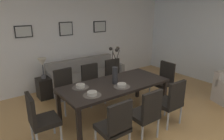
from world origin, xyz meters
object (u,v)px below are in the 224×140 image
dining_chair_far_right (92,82)px  table_lamp (42,64)px  dining_chair_head_west (40,118)px  bowl_far_left (122,85)px  framed_picture_right (100,27)px  framed_picture_center (66,29)px  dining_chair_mid_right (115,76)px  dining_chair_near_right (66,88)px  centerpiece_vase (115,70)px  dining_table (115,86)px  bowl_near_right (80,86)px  dining_chair_near_left (115,125)px  dining_chair_mid_left (171,100)px  dining_chair_far_left (146,112)px  side_table (45,88)px  dining_chair_head_east (164,79)px  framed_picture_left (24,32)px  bowl_near_left (92,93)px

dining_chair_far_right → table_lamp: (-0.85, 0.90, 0.38)m
dining_chair_head_west → bowl_far_left: 1.57m
dining_chair_head_west → framed_picture_right: size_ratio=2.13×
framed_picture_center → dining_chair_mid_right: bearing=-62.2°
dining_chair_near_right → centerpiece_vase: bearing=-52.4°
framed_picture_center → framed_picture_right: framed_picture_center is taller
dining_table → bowl_near_right: bowl_near_right is taller
dining_chair_near_left → dining_chair_mid_left: (1.35, 0.03, 0.00)m
dining_chair_mid_left → framed_picture_center: 3.36m
dining_chair_near_right → dining_chair_far_left: size_ratio=1.00×
dining_table → dining_chair_mid_left: bearing=-52.2°
bowl_near_right → side_table: bowl_near_right is taller
dining_chair_near_left → dining_chair_mid_left: size_ratio=1.00×
dining_chair_far_right → dining_chair_mid_right: (0.71, 0.05, 0.00)m
dining_chair_near_left → dining_chair_head_west: 1.23m
dining_chair_near_right → dining_chair_head_east: size_ratio=1.00×
dining_chair_mid_right → centerpiece_vase: centerpiece_vase is taller
dining_chair_mid_right → framed_picture_left: framed_picture_left is taller
dining_chair_near_left → side_table: 2.70m
dining_chair_head_west → framed_picture_right: bearing=40.4°
dining_chair_head_east → framed_picture_right: size_ratio=2.13×
dining_chair_head_east → framed_picture_center: (-1.51, 2.22, 1.13)m
dining_chair_far_left → bowl_near_right: size_ratio=5.41×
bowl_near_right → framed_picture_right: bearing=48.7°
dining_chair_near_left → dining_chair_far_left: (0.66, -0.00, 0.00)m
dining_chair_mid_right → bowl_far_left: 1.35m
dining_chair_mid_right → side_table: dining_chair_mid_right is taller
dining_chair_far_left → framed_picture_right: (1.12, 3.13, 1.13)m
dining_chair_far_right → dining_chair_head_east: size_ratio=1.00×
dining_chair_far_left → dining_chair_mid_left: size_ratio=1.00×
dining_chair_near_left → bowl_near_left: bearing=88.7°
dining_table → bowl_far_left: 0.24m
dining_chair_mid_right → framed_picture_left: bearing=143.9°
dining_chair_head_west → centerpiece_vase: (1.53, 0.02, 0.51)m
dining_chair_mid_left → dining_chair_mid_right: (0.01, 1.79, 0.00)m
dining_chair_far_right → framed_picture_center: framed_picture_center is taller
side_table → dining_chair_head_west: bearing=-110.3°
dining_chair_far_left → dining_chair_mid_right: (0.71, 1.83, 0.00)m
framed_picture_left → dining_chair_near_right: bearing=-72.5°
bowl_near_left → framed_picture_center: framed_picture_center is taller
dining_chair_near_left → dining_chair_head_west: size_ratio=1.00×
bowl_near_left → bowl_far_left: 0.66m
dining_chair_near_left → framed_picture_right: (1.77, 3.13, 1.13)m
dining_chair_near_left → framed_picture_left: size_ratio=2.24×
dining_table → bowl_far_left: size_ratio=12.94×
dining_table → dining_chair_head_east: size_ratio=2.39×
side_table → framed_picture_left: 1.47m
bowl_far_left → framed_picture_right: framed_picture_right is taller
dining_chair_mid_left → framed_picture_left: framed_picture_left is taller
dining_chair_head_east → dining_chair_mid_right: bearing=131.8°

